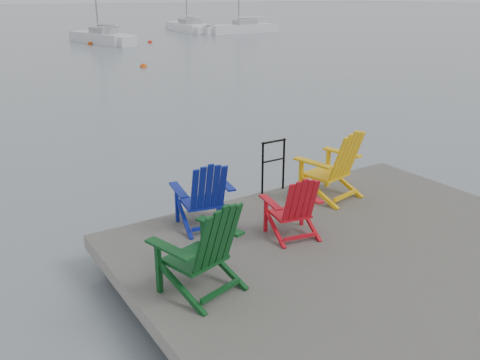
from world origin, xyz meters
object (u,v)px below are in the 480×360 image
chair_blue (204,194)px  sailboat_far (242,29)px  handrail (273,161)px  buoy_a (144,67)px  sailboat_near (102,39)px  chair_red (294,206)px  chair_yellow (334,164)px  buoy_c (90,44)px  sailboat_mid (189,28)px  chair_green (204,247)px  buoy_d (150,43)px

chair_blue → sailboat_far: (25.08, 37.73, -0.66)m
handrail → buoy_a: (5.58, 19.21, -1.04)m
sailboat_near → chair_red: bearing=-115.2°
chair_yellow → buoy_c: chair_yellow is taller
chair_blue → buoy_a: 21.15m
chair_blue → sailboat_mid: 47.95m
chair_green → sailboat_near: bearing=58.2°
chair_red → buoy_c: (7.88, 34.86, -0.96)m
buoy_c → buoy_d: bearing=-14.0°
chair_red → sailboat_far: (24.20, 38.67, -0.61)m
handrail → chair_red: (-0.79, -1.57, -0.08)m
sailboat_mid → sailboat_near: bearing=-135.6°
chair_green → buoy_a: bearing=54.0°
chair_blue → chair_yellow: size_ratio=0.88×
chair_green → buoy_d: 37.07m
buoy_c → sailboat_far: bearing=13.1°
chair_yellow → buoy_a: bearing=64.4°
buoy_c → buoy_d: 4.59m
chair_blue → chair_green: bearing=-108.2°
sailboat_mid → handrail: bearing=-106.7°
chair_red → chair_yellow: chair_yellow is taller
handrail → buoy_c: bearing=78.0°
chair_yellow → sailboat_mid: (19.43, 42.88, -0.73)m
sailboat_mid → buoy_c: bearing=-137.0°
buoy_c → sailboat_mid: bearing=34.1°
handrail → sailboat_mid: size_ratio=0.07×
chair_green → buoy_a: chair_green is taller
handrail → chair_red: chair_red is taller
chair_green → buoy_c: chair_green is taller
buoy_a → buoy_c: 14.16m
handrail → chair_yellow: bearing=-50.4°
chair_red → buoy_a: chair_red is taller
sailboat_far → sailboat_mid: bearing=32.6°
buoy_d → sailboat_mid: bearing=49.2°
chair_green → chair_yellow: (3.15, 1.33, 0.02)m
sailboat_mid → chair_yellow: bearing=-105.5°
chair_green → sailboat_near: (10.61, 35.67, -0.71)m
buoy_a → sailboat_mid: bearing=57.6°
buoy_c → buoy_d: (4.45, -1.11, 0.00)m
chair_red → buoy_c: bearing=88.6°
sailboat_near → buoy_a: sailboat_near is taller
handrail → chair_red: bearing=-116.8°
buoy_a → chair_blue: bearing=-110.1°
sailboat_mid → sailboat_far: (3.32, -5.00, 0.00)m
sailboat_near → buoy_c: size_ratio=24.36×
chair_blue → sailboat_near: size_ratio=0.10×
chair_green → sailboat_mid: bearing=47.7°
chair_yellow → sailboat_mid: bearing=53.9°
chair_blue → buoy_a: (7.25, 19.84, -1.02)m
chair_green → buoy_c: (9.58, 35.40, -1.07)m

